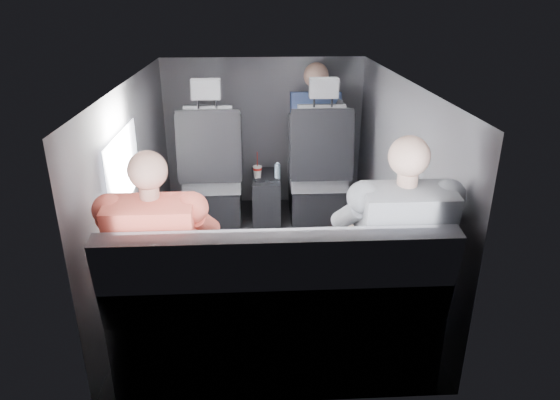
{
  "coord_description": "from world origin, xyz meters",
  "views": [
    {
      "loc": [
        -0.1,
        -3.18,
        1.86
      ],
      "look_at": [
        0.07,
        -0.05,
        0.56
      ],
      "focal_mm": 32.0,
      "sensor_mm": 36.0,
      "label": 1
    }
  ],
  "objects": [
    {
      "name": "soda_cup",
      "position": [
        -0.07,
        0.83,
        0.46
      ],
      "size": [
        0.08,
        0.08,
        0.23
      ],
      "color": "white",
      "rests_on": "center_console"
    },
    {
      "name": "passenger_front_right",
      "position": [
        0.45,
        1.1,
        0.76
      ],
      "size": [
        0.43,
        0.43,
        0.9
      ],
      "color": "navy",
      "rests_on": "front_seat_right"
    },
    {
      "name": "ceiling",
      "position": [
        0.0,
        0.0,
        1.35
      ],
      "size": [
        2.6,
        2.6,
        0.0
      ],
      "primitive_type": "plane",
      "rotation": [
        3.14,
        0.0,
        0.0
      ],
      "color": "#B2B2AD",
      "rests_on": "panel_back"
    },
    {
      "name": "water_bottle",
      "position": [
        0.1,
        0.81,
        0.47
      ],
      "size": [
        0.05,
        0.05,
        0.14
      ],
      "color": "#9BBFD2",
      "rests_on": "center_console"
    },
    {
      "name": "passenger_rear_right",
      "position": [
        0.6,
        -0.97,
        0.65
      ],
      "size": [
        0.54,
        0.65,
        1.28
      ],
      "color": "navy",
      "rests_on": "rear_bench"
    },
    {
      "name": "panel_back",
      "position": [
        0.0,
        -1.3,
        0.68
      ],
      "size": [
        1.8,
        0.02,
        1.35
      ],
      "primitive_type": "cube",
      "color": "#56565B",
      "rests_on": "floor"
    },
    {
      "name": "front_seat_right",
      "position": [
        0.45,
        0.84,
        0.4
      ],
      "size": [
        0.52,
        0.58,
        1.26
      ],
      "color": "black",
      "rests_on": "floor"
    },
    {
      "name": "rear_bench",
      "position": [
        0.0,
        -1.06,
        0.31
      ],
      "size": [
        1.6,
        0.57,
        0.92
      ],
      "color": "#5B5B60",
      "rests_on": "floor"
    },
    {
      "name": "panel_front",
      "position": [
        0.0,
        1.3,
        0.68
      ],
      "size": [
        1.8,
        0.02,
        1.35
      ],
      "primitive_type": "cube",
      "color": "#56565B",
      "rests_on": "floor"
    },
    {
      "name": "side_window",
      "position": [
        -0.88,
        -0.3,
        0.9
      ],
      "size": [
        0.02,
        0.75,
        0.42
      ],
      "primitive_type": "cube",
      "color": "white",
      "rests_on": "panel_left"
    },
    {
      "name": "seatbelt",
      "position": [
        0.45,
        0.67,
        0.8
      ],
      "size": [
        0.35,
        0.11,
        0.59
      ],
      "primitive_type": "cube",
      "rotation": [
        -0.14,
        0.49,
        0.0
      ],
      "color": "black",
      "rests_on": "front_seat_right"
    },
    {
      "name": "panel_right",
      "position": [
        0.9,
        0.0,
        0.68
      ],
      "size": [
        0.02,
        2.6,
        1.35
      ],
      "primitive_type": "cube",
      "color": "#56565B",
      "rests_on": "floor"
    },
    {
      "name": "laptop_white",
      "position": [
        -0.62,
        -0.84,
        0.64
      ],
      "size": [
        0.45,
        0.5,
        0.27
      ],
      "color": "white",
      "rests_on": "passenger_rear_left"
    },
    {
      "name": "center_console",
      "position": [
        0.0,
        0.88,
        0.2
      ],
      "size": [
        0.24,
        0.48,
        0.41
      ],
      "color": "black",
      "rests_on": "floor"
    },
    {
      "name": "front_seat_left",
      "position": [
        -0.45,
        0.84,
        0.4
      ],
      "size": [
        0.52,
        0.58,
        1.26
      ],
      "color": "black",
      "rests_on": "floor"
    },
    {
      "name": "laptop_black",
      "position": [
        0.61,
        -0.77,
        0.63
      ],
      "size": [
        0.38,
        0.36,
        0.25
      ],
      "color": "black",
      "rests_on": "passenger_rear_right"
    },
    {
      "name": "panel_left",
      "position": [
        -0.9,
        0.0,
        0.68
      ],
      "size": [
        0.02,
        2.6,
        1.35
      ],
      "primitive_type": "cube",
      "color": "#56565B",
      "rests_on": "floor"
    },
    {
      "name": "passenger_rear_left",
      "position": [
        -0.57,
        -0.97,
        0.63
      ],
      "size": [
        0.5,
        0.62,
        1.23
      ],
      "color": "#313136",
      "rests_on": "rear_bench"
    },
    {
      "name": "floor",
      "position": [
        0.0,
        0.0,
        0.0
      ],
      "size": [
        2.6,
        2.6,
        0.0
      ],
      "primitive_type": "plane",
      "color": "black",
      "rests_on": "ground"
    }
  ]
}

